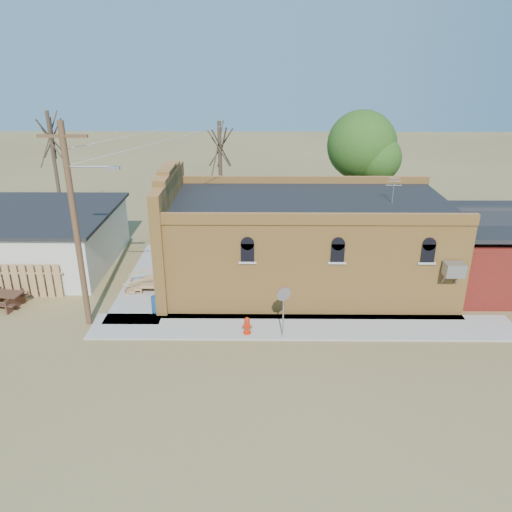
{
  "coord_description": "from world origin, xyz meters",
  "views": [
    {
      "loc": [
        -0.43,
        -18.55,
        11.47
      ],
      "look_at": [
        -0.63,
        3.51,
        2.4
      ],
      "focal_mm": 35.0,
      "sensor_mm": 36.0,
      "label": 1
    }
  ],
  "objects_px": {
    "picnic_table": "(3,298)",
    "fire_hydrant": "(247,325)",
    "utility_pole": "(76,224)",
    "stop_sign": "(284,299)",
    "brick_bar": "(300,243)",
    "trash_barrel": "(157,304)"
  },
  "relations": [
    {
      "from": "fire_hydrant",
      "to": "stop_sign",
      "type": "bearing_deg",
      "value": -10.22
    },
    {
      "from": "fire_hydrant",
      "to": "stop_sign",
      "type": "xyz_separation_m",
      "value": [
        1.54,
        -0.28,
        1.45
      ]
    },
    {
      "from": "utility_pole",
      "to": "trash_barrel",
      "type": "bearing_deg",
      "value": 20.09
    },
    {
      "from": "brick_bar",
      "to": "trash_barrel",
      "type": "xyz_separation_m",
      "value": [
        -6.94,
        -3.25,
        -1.88
      ]
    },
    {
      "from": "utility_pole",
      "to": "stop_sign",
      "type": "bearing_deg",
      "value": -7.86
    },
    {
      "from": "stop_sign",
      "to": "brick_bar",
      "type": "bearing_deg",
      "value": 78.81
    },
    {
      "from": "brick_bar",
      "to": "trash_barrel",
      "type": "height_order",
      "value": "brick_bar"
    },
    {
      "from": "trash_barrel",
      "to": "stop_sign",
      "type": "bearing_deg",
      "value": -20.95
    },
    {
      "from": "utility_pole",
      "to": "stop_sign",
      "type": "height_order",
      "value": "utility_pole"
    },
    {
      "from": "trash_barrel",
      "to": "brick_bar",
      "type": "bearing_deg",
      "value": 25.11
    },
    {
      "from": "brick_bar",
      "to": "stop_sign",
      "type": "xyz_separation_m",
      "value": [
        -1.09,
        -5.49,
        -0.43
      ]
    },
    {
      "from": "fire_hydrant",
      "to": "trash_barrel",
      "type": "bearing_deg",
      "value": 155.55
    },
    {
      "from": "stop_sign",
      "to": "picnic_table",
      "type": "xyz_separation_m",
      "value": [
        -13.33,
        2.73,
        -1.41
      ]
    },
    {
      "from": "fire_hydrant",
      "to": "stop_sign",
      "type": "distance_m",
      "value": 2.13
    },
    {
      "from": "picnic_table",
      "to": "fire_hydrant",
      "type": "bearing_deg",
      "value": -2.17
    },
    {
      "from": "utility_pole",
      "to": "trash_barrel",
      "type": "distance_m",
      "value": 5.27
    },
    {
      "from": "trash_barrel",
      "to": "picnic_table",
      "type": "relative_size",
      "value": 0.37
    },
    {
      "from": "fire_hydrant",
      "to": "picnic_table",
      "type": "relative_size",
      "value": 0.38
    },
    {
      "from": "picnic_table",
      "to": "brick_bar",
      "type": "bearing_deg",
      "value": 20.42
    },
    {
      "from": "stop_sign",
      "to": "fire_hydrant",
      "type": "bearing_deg",
      "value": 169.81
    },
    {
      "from": "brick_bar",
      "to": "trash_barrel",
      "type": "bearing_deg",
      "value": -154.89
    },
    {
      "from": "stop_sign",
      "to": "trash_barrel",
      "type": "bearing_deg",
      "value": 159.1
    }
  ]
}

